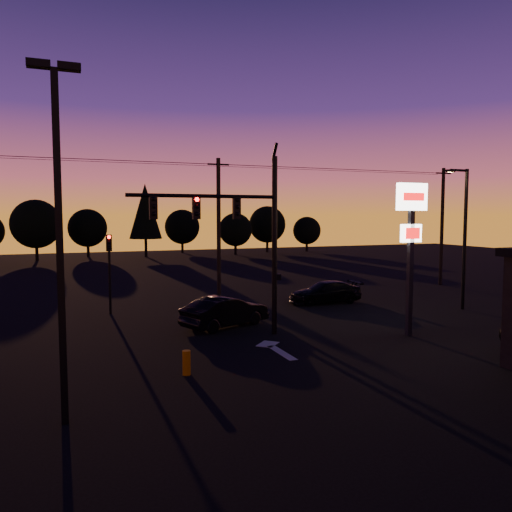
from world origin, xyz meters
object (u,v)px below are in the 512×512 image
(streetlight, at_px, (464,232))
(parking_lot_light, at_px, (59,220))
(car_right, at_px, (325,292))
(traffic_signal_mast, at_px, (241,226))
(car_mid, at_px, (226,311))
(pylon_sign, at_px, (411,226))
(bollard, at_px, (186,363))
(secondary_signal, at_px, (109,262))

(streetlight, bearing_deg, parking_lot_light, -158.35)
(parking_lot_light, xyz_separation_m, car_right, (15.16, 13.25, -4.61))
(parking_lot_light, relative_size, streetlight, 1.14)
(traffic_signal_mast, xyz_separation_m, streetlight, (14.01, 1.51, -0.52))
(car_mid, bearing_deg, traffic_signal_mast, 157.38)
(car_right, bearing_deg, traffic_signal_mast, -48.36)
(pylon_sign, relative_size, car_mid, 1.51)
(traffic_signal_mast, height_order, parking_lot_light, parking_lot_light)
(streetlight, xyz_separation_m, bollard, (-17.53, -5.79, -4.00))
(secondary_signal, relative_size, bollard, 5.21)
(pylon_sign, relative_size, bollard, 8.15)
(secondary_signal, height_order, pylon_sign, pylon_sign)
(parking_lot_light, relative_size, car_mid, 2.03)
(secondary_signal, distance_m, pylon_sign, 15.75)
(traffic_signal_mast, xyz_separation_m, bollard, (-3.53, -4.28, -4.52))
(car_right, bearing_deg, parking_lot_light, -46.10)
(pylon_sign, height_order, bollard, pylon_sign)
(parking_lot_light, bearing_deg, streetlight, 21.65)
(traffic_signal_mast, bearing_deg, car_right, 38.89)
(parking_lot_light, distance_m, bollard, 6.78)
(streetlight, height_order, car_mid, streetlight)
(parking_lot_light, distance_m, pylon_sign, 15.19)
(secondary_signal, bearing_deg, car_mid, -47.18)
(secondary_signal, relative_size, streetlight, 0.54)
(traffic_signal_mast, height_order, pylon_sign, traffic_signal_mast)
(traffic_signal_mast, height_order, bollard, traffic_signal_mast)
(parking_lot_light, xyz_separation_m, pylon_sign, (14.50, 4.50, -0.36))
(bollard, xyz_separation_m, car_right, (11.29, 10.54, 0.24))
(pylon_sign, bearing_deg, bollard, -170.44)
(pylon_sign, height_order, streetlight, streetlight)
(streetlight, bearing_deg, car_mid, 177.11)
(streetlight, distance_m, car_mid, 14.51)
(traffic_signal_mast, relative_size, parking_lot_light, 0.94)
(secondary_signal, distance_m, parking_lot_light, 14.90)
(parking_lot_light, distance_m, car_mid, 12.65)
(pylon_sign, distance_m, bollard, 11.68)
(traffic_signal_mast, bearing_deg, car_mid, 90.26)
(traffic_signal_mast, distance_m, car_right, 10.85)
(car_mid, xyz_separation_m, car_right, (7.77, 4.05, -0.08))
(secondary_signal, distance_m, car_mid, 7.50)
(pylon_sign, bearing_deg, secondary_signal, 140.23)
(parking_lot_light, bearing_deg, car_right, 41.16)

